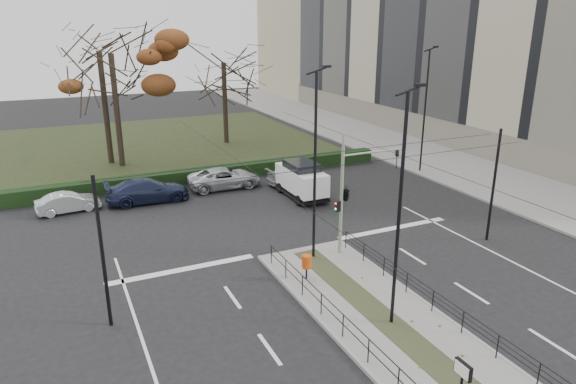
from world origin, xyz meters
name	(u,v)px	position (x,y,z in m)	size (l,w,h in m)	color
ground	(353,295)	(0.00, 0.00, 0.00)	(140.00, 140.00, 0.00)	black
median_island	(387,323)	(0.00, -2.50, 0.07)	(4.40, 15.00, 0.14)	slate
sidewalk_east	(392,145)	(18.00, 22.00, 0.07)	(8.00, 90.00, 0.14)	slate
park	(111,148)	(-6.00, 32.00, 0.05)	(38.00, 26.00, 0.10)	#232C16
hedge	(135,183)	(-6.00, 18.60, 0.50)	(38.00, 1.00, 1.00)	black
apartment_block	(471,29)	(27.97, 23.97, 10.39)	(13.09, 52.10, 21.64)	tan
median_railing	(390,304)	(0.00, -2.60, 0.98)	(4.14, 13.24, 0.92)	black
catenary	(336,208)	(0.00, 1.62, 3.42)	(20.00, 34.00, 6.00)	black
traffic_light	(347,192)	(1.81, 3.66, 3.27)	(3.65, 2.10, 5.37)	gray
litter_bin	(307,262)	(-1.22, 1.96, 0.93)	(0.43, 0.43, 1.11)	black
info_panel	(462,378)	(-1.51, -7.85, 1.91)	(0.13, 0.59, 2.25)	black
streetlamp_median_near	(400,210)	(0.14, -2.57, 4.70)	(0.75, 0.15, 8.97)	black
streetlamp_median_far	(315,165)	(0.13, 3.81, 4.77)	(0.76, 0.16, 9.10)	black
streetlamp_sidewalk	(425,110)	(14.69, 13.88, 4.85)	(0.77, 0.16, 9.26)	black
parked_car_second	(68,202)	(-10.38, 15.95, 0.61)	(1.29, 3.69, 1.21)	#B6B9BE
parked_car_third	(147,190)	(-5.63, 15.82, 0.76)	(2.12, 5.20, 1.51)	#1B223F
parked_car_fourth	(225,178)	(-0.21, 16.55, 0.70)	(2.32, 5.04, 1.40)	#B6B9BE
white_van	(301,179)	(3.76, 12.49, 1.25)	(2.07, 4.47, 2.39)	white
rust_tree	(111,54)	(-5.92, 25.30, 8.79)	(8.32, 8.32, 11.44)	black
bare_tree_center	(224,69)	(4.32, 29.74, 6.98)	(8.18, 8.18, 9.86)	black
bare_tree_near	(100,60)	(-6.62, 26.57, 8.29)	(7.55, 7.55, 11.74)	black
parked_car_fifth	(296,175)	(4.77, 15.32, 0.63)	(1.76, 4.33, 1.26)	#B6B9BE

